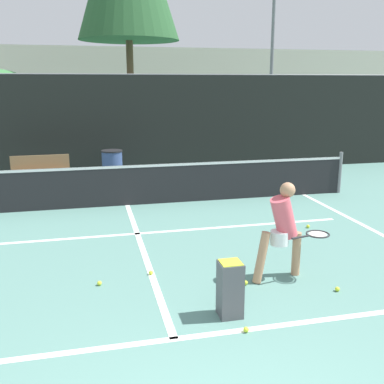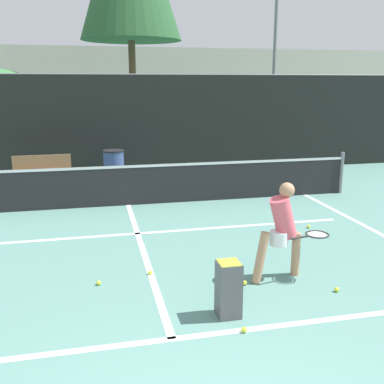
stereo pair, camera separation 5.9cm
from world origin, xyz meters
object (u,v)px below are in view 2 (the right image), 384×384
(trash_bin, at_px, (114,166))
(ball_hopper, at_px, (229,288))
(player_practicing, at_px, (283,227))
(parked_car, at_px, (52,143))
(courtside_bench, at_px, (42,170))

(trash_bin, bearing_deg, ball_hopper, -83.34)
(player_practicing, distance_m, parked_car, 12.52)
(trash_bin, bearing_deg, parked_car, 113.64)
(trash_bin, bearing_deg, courtside_bench, -175.40)
(courtside_bench, bearing_deg, trash_bin, 2.64)
(trash_bin, bearing_deg, player_practicing, -74.31)
(ball_hopper, height_order, parked_car, parked_car)
(player_practicing, height_order, trash_bin, player_practicing)
(ball_hopper, distance_m, trash_bin, 8.14)
(parked_car, bearing_deg, trash_bin, -66.36)
(ball_hopper, bearing_deg, trash_bin, 96.66)
(courtside_bench, relative_size, parked_car, 0.38)
(player_practicing, relative_size, ball_hopper, 2.03)
(player_practicing, height_order, ball_hopper, player_practicing)
(courtside_bench, relative_size, trash_bin, 1.70)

